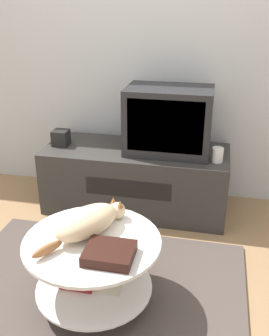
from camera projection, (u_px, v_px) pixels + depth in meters
name	position (u px, v px, depth m)	size (l,w,h in m)	color
ground_plane	(91.00, 302.00, 2.18)	(12.00, 12.00, 0.00)	#93704C
wall_back	(144.00, 33.00, 2.97)	(8.00, 0.05, 2.60)	silver
rug	(91.00, 301.00, 2.18)	(1.69, 1.39, 0.02)	#4C423D
tv_stand	(136.00, 179.00, 3.07)	(1.39, 0.56, 0.49)	#33302D
tv	(169.00, 120.00, 2.83)	(0.61, 0.39, 0.48)	#232326
speaker	(61.00, 138.00, 3.02)	(0.12, 0.12, 0.12)	black
mug	(217.00, 155.00, 2.72)	(0.08, 0.08, 0.10)	white
coffee_table	(93.00, 263.00, 2.06)	(0.71, 0.71, 0.40)	#B2B2B7
dvd_box	(109.00, 253.00, 1.85)	(0.23, 0.20, 0.05)	black
cat	(88.00, 222.00, 2.03)	(0.37, 0.53, 0.15)	beige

